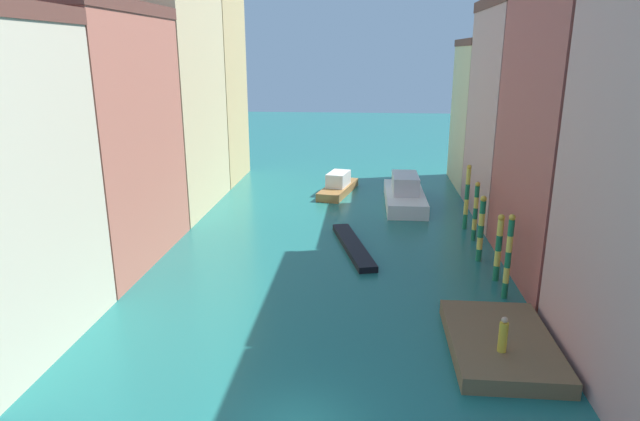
{
  "coord_description": "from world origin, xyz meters",
  "views": [
    {
      "loc": [
        2.19,
        -15.31,
        12.3
      ],
      "look_at": [
        -1.11,
        21.57,
        1.5
      ],
      "focal_mm": 30.48,
      "sensor_mm": 36.0,
      "label": 1
    }
  ],
  "objects_px": {
    "waterfront_dock": "(500,343)",
    "gondola_black": "(353,246)",
    "mooring_pole_2": "(481,228)",
    "person_on_dock": "(503,335)",
    "mooring_pole_3": "(476,211)",
    "mooring_pole_1": "(499,247)",
    "mooring_pole_0": "(508,256)",
    "vaporetto_white": "(405,194)",
    "mooring_pole_4": "(467,197)",
    "motorboat_0": "(338,186)"
  },
  "relations": [
    {
      "from": "mooring_pole_3",
      "to": "motorboat_0",
      "type": "xyz_separation_m",
      "value": [
        -9.91,
        11.97,
        -1.38
      ]
    },
    {
      "from": "mooring_pole_2",
      "to": "mooring_pole_1",
      "type": "bearing_deg",
      "value": -82.48
    },
    {
      "from": "mooring_pole_3",
      "to": "mooring_pole_4",
      "type": "relative_size",
      "value": 0.86
    },
    {
      "from": "gondola_black",
      "to": "motorboat_0",
      "type": "bearing_deg",
      "value": 97.05
    },
    {
      "from": "mooring_pole_4",
      "to": "vaporetto_white",
      "type": "xyz_separation_m",
      "value": [
        -3.97,
        6.16,
        -1.5
      ]
    },
    {
      "from": "waterfront_dock",
      "to": "person_on_dock",
      "type": "xyz_separation_m",
      "value": [
        -0.26,
        -1.23,
        1.05
      ]
    },
    {
      "from": "mooring_pole_3",
      "to": "vaporetto_white",
      "type": "relative_size",
      "value": 0.45
    },
    {
      "from": "mooring_pole_2",
      "to": "mooring_pole_4",
      "type": "distance_m",
      "value": 6.34
    },
    {
      "from": "vaporetto_white",
      "to": "mooring_pole_3",
      "type": "bearing_deg",
      "value": -64.2
    },
    {
      "from": "waterfront_dock",
      "to": "person_on_dock",
      "type": "height_order",
      "value": "person_on_dock"
    },
    {
      "from": "waterfront_dock",
      "to": "vaporetto_white",
      "type": "xyz_separation_m",
      "value": [
        -2.71,
        23.1,
        0.57
      ]
    },
    {
      "from": "vaporetto_white",
      "to": "gondola_black",
      "type": "height_order",
      "value": "vaporetto_white"
    },
    {
      "from": "mooring_pole_3",
      "to": "vaporetto_white",
      "type": "height_order",
      "value": "mooring_pole_3"
    },
    {
      "from": "mooring_pole_4",
      "to": "person_on_dock",
      "type": "bearing_deg",
      "value": -94.8
    },
    {
      "from": "mooring_pole_1",
      "to": "motorboat_0",
      "type": "bearing_deg",
      "value": 117.8
    },
    {
      "from": "mooring_pole_2",
      "to": "mooring_pole_4",
      "type": "bearing_deg",
      "value": 88.26
    },
    {
      "from": "person_on_dock",
      "to": "mooring_pole_4",
      "type": "relative_size",
      "value": 0.32
    },
    {
      "from": "mooring_pole_0",
      "to": "mooring_pole_4",
      "type": "bearing_deg",
      "value": 90.75
    },
    {
      "from": "motorboat_0",
      "to": "mooring_pole_1",
      "type": "bearing_deg",
      "value": -62.2
    },
    {
      "from": "mooring_pole_0",
      "to": "motorboat_0",
      "type": "xyz_separation_m",
      "value": [
        -9.87,
        21.09,
        -1.62
      ]
    },
    {
      "from": "waterfront_dock",
      "to": "mooring_pole_3",
      "type": "distance_m",
      "value": 14.67
    },
    {
      "from": "waterfront_dock",
      "to": "mooring_pole_1",
      "type": "height_order",
      "value": "mooring_pole_1"
    },
    {
      "from": "mooring_pole_2",
      "to": "gondola_black",
      "type": "relative_size",
      "value": 0.49
    },
    {
      "from": "vaporetto_white",
      "to": "person_on_dock",
      "type": "bearing_deg",
      "value": -84.26
    },
    {
      "from": "mooring_pole_0",
      "to": "mooring_pole_4",
      "type": "distance_m",
      "value": 11.57
    },
    {
      "from": "waterfront_dock",
      "to": "mooring_pole_4",
      "type": "relative_size",
      "value": 1.42
    },
    {
      "from": "mooring_pole_1",
      "to": "mooring_pole_3",
      "type": "bearing_deg",
      "value": 90.08
    },
    {
      "from": "mooring_pole_1",
      "to": "mooring_pole_2",
      "type": "distance_m",
      "value": 3.0
    },
    {
      "from": "gondola_black",
      "to": "mooring_pole_2",
      "type": "bearing_deg",
      "value": -10.21
    },
    {
      "from": "person_on_dock",
      "to": "vaporetto_white",
      "type": "bearing_deg",
      "value": 95.74
    },
    {
      "from": "person_on_dock",
      "to": "vaporetto_white",
      "type": "distance_m",
      "value": 24.45
    },
    {
      "from": "mooring_pole_3",
      "to": "gondola_black",
      "type": "bearing_deg",
      "value": -162.96
    },
    {
      "from": "vaporetto_white",
      "to": "motorboat_0",
      "type": "xyz_separation_m",
      "value": [
        -5.75,
        3.36,
        -0.21
      ]
    },
    {
      "from": "vaporetto_white",
      "to": "motorboat_0",
      "type": "relative_size",
      "value": 1.26
    },
    {
      "from": "person_on_dock",
      "to": "mooring_pole_4",
      "type": "xyz_separation_m",
      "value": [
        1.53,
        18.16,
        1.03
      ]
    },
    {
      "from": "vaporetto_white",
      "to": "gondola_black",
      "type": "relative_size",
      "value": 1.09
    },
    {
      "from": "mooring_pole_0",
      "to": "waterfront_dock",
      "type": "bearing_deg",
      "value": -104.75
    },
    {
      "from": "mooring_pole_0",
      "to": "mooring_pole_2",
      "type": "bearing_deg",
      "value": 93.74
    },
    {
      "from": "mooring_pole_2",
      "to": "gondola_black",
      "type": "height_order",
      "value": "mooring_pole_2"
    },
    {
      "from": "mooring_pole_3",
      "to": "waterfront_dock",
      "type": "bearing_deg",
      "value": -95.72
    },
    {
      "from": "mooring_pole_4",
      "to": "gondola_black",
      "type": "xyz_separation_m",
      "value": [
        -7.94,
        -4.94,
        -2.22
      ]
    },
    {
      "from": "mooring_pole_2",
      "to": "mooring_pole_3",
      "type": "distance_m",
      "value": 3.9
    },
    {
      "from": "mooring_pole_0",
      "to": "vaporetto_white",
      "type": "relative_size",
      "value": 0.5
    },
    {
      "from": "waterfront_dock",
      "to": "mooring_pole_3",
      "type": "xyz_separation_m",
      "value": [
        1.45,
        14.49,
        1.74
      ]
    },
    {
      "from": "person_on_dock",
      "to": "mooring_pole_3",
      "type": "bearing_deg",
      "value": 83.77
    },
    {
      "from": "waterfront_dock",
      "to": "mooring_pole_2",
      "type": "relative_size",
      "value": 1.63
    },
    {
      "from": "mooring_pole_4",
      "to": "gondola_black",
      "type": "relative_size",
      "value": 0.57
    },
    {
      "from": "mooring_pole_0",
      "to": "mooring_pole_3",
      "type": "bearing_deg",
      "value": 89.75
    },
    {
      "from": "waterfront_dock",
      "to": "gondola_black",
      "type": "height_order",
      "value": "waterfront_dock"
    },
    {
      "from": "waterfront_dock",
      "to": "vaporetto_white",
      "type": "relative_size",
      "value": 0.74
    }
  ]
}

